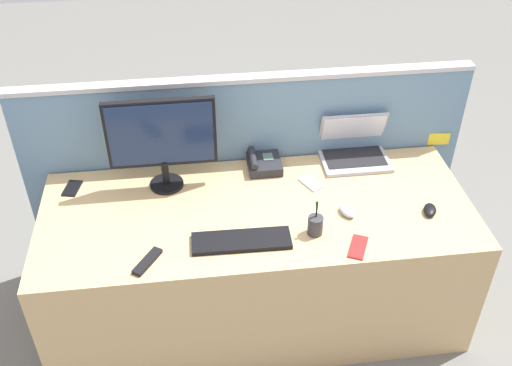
# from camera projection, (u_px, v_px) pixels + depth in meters

# --- Properties ---
(ground_plane) EXTENTS (10.00, 10.00, 0.00)m
(ground_plane) POSITION_uv_depth(u_px,v_px,m) (257.00, 309.00, 3.28)
(ground_plane) COLOR slate
(desk) EXTENTS (2.09, 0.84, 0.72)m
(desk) POSITION_uv_depth(u_px,v_px,m) (257.00, 263.00, 3.06)
(desk) COLOR tan
(desk) RESTS_ON ground_plane
(cubicle_divider) EXTENTS (2.35, 0.08, 1.20)m
(cubicle_divider) POSITION_uv_depth(u_px,v_px,m) (247.00, 173.00, 3.28)
(cubicle_divider) COLOR #6084A3
(cubicle_divider) RESTS_ON ground_plane
(desktop_monitor) EXTENTS (0.53, 0.17, 0.48)m
(desktop_monitor) POSITION_uv_depth(u_px,v_px,m) (162.00, 137.00, 2.83)
(desktop_monitor) COLOR black
(desktop_monitor) RESTS_ON desk
(laptop) EXTENTS (0.36, 0.27, 0.25)m
(laptop) POSITION_uv_depth(u_px,v_px,m) (354.00, 148.00, 3.16)
(laptop) COLOR #9EA0A8
(laptop) RESTS_ON desk
(desk_phone) EXTENTS (0.17, 0.19, 0.09)m
(desk_phone) POSITION_uv_depth(u_px,v_px,m) (263.00, 163.00, 3.10)
(desk_phone) COLOR #232328
(desk_phone) RESTS_ON desk
(keyboard_main) EXTENTS (0.45, 0.15, 0.02)m
(keyboard_main) POSITION_uv_depth(u_px,v_px,m) (241.00, 241.00, 2.65)
(keyboard_main) COLOR black
(keyboard_main) RESTS_ON desk
(computer_mouse_right_hand) EXTENTS (0.09, 0.12, 0.03)m
(computer_mouse_right_hand) POSITION_uv_depth(u_px,v_px,m) (430.00, 210.00, 2.82)
(computer_mouse_right_hand) COLOR black
(computer_mouse_right_hand) RESTS_ON desk
(computer_mouse_left_hand) EXTENTS (0.09, 0.11, 0.03)m
(computer_mouse_left_hand) POSITION_uv_depth(u_px,v_px,m) (347.00, 211.00, 2.81)
(computer_mouse_left_hand) COLOR #9EA0A8
(computer_mouse_left_hand) RESTS_ON desk
(pen_cup) EXTENTS (0.07, 0.07, 0.18)m
(pen_cup) POSITION_uv_depth(u_px,v_px,m) (315.00, 225.00, 2.68)
(pen_cup) COLOR #333338
(pen_cup) RESTS_ON desk
(cell_phone_black_slab) EXTENTS (0.10, 0.14, 0.01)m
(cell_phone_black_slab) POSITION_uv_depth(u_px,v_px,m) (72.00, 188.00, 2.97)
(cell_phone_black_slab) COLOR black
(cell_phone_black_slab) RESTS_ON desk
(cell_phone_red_case) EXTENTS (0.13, 0.17, 0.01)m
(cell_phone_red_case) POSITION_uv_depth(u_px,v_px,m) (358.00, 247.00, 2.63)
(cell_phone_red_case) COLOR #B22323
(cell_phone_red_case) RESTS_ON desk
(cell_phone_silver_slab) EXTENTS (0.12, 0.14, 0.01)m
(cell_phone_silver_slab) POSITION_uv_depth(u_px,v_px,m) (311.00, 183.00, 3.00)
(cell_phone_silver_slab) COLOR #B7BAC1
(cell_phone_silver_slab) RESTS_ON desk
(tv_remote) EXTENTS (0.13, 0.17, 0.02)m
(tv_remote) POSITION_uv_depth(u_px,v_px,m) (147.00, 261.00, 2.55)
(tv_remote) COLOR black
(tv_remote) RESTS_ON desk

